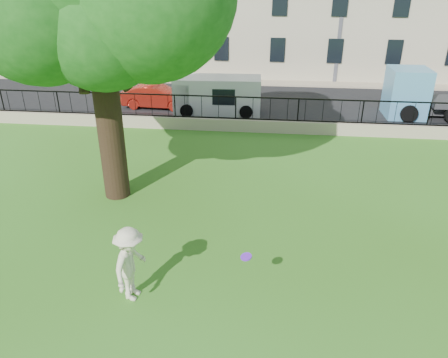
# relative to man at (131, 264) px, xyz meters

# --- Properties ---
(ground) EXTENTS (120.00, 120.00, 0.00)m
(ground) POSITION_rel_man_xyz_m (1.40, 0.35, -0.97)
(ground) COLOR #356518
(ground) RESTS_ON ground
(retaining_wall) EXTENTS (50.00, 0.40, 0.60)m
(retaining_wall) POSITION_rel_man_xyz_m (1.40, 12.35, -0.67)
(retaining_wall) COLOR tan
(retaining_wall) RESTS_ON ground
(iron_railing) EXTENTS (50.00, 0.05, 1.13)m
(iron_railing) POSITION_rel_man_xyz_m (1.40, 12.35, 0.18)
(iron_railing) COLOR black
(iron_railing) RESTS_ON retaining_wall
(street) EXTENTS (60.00, 9.00, 0.01)m
(street) POSITION_rel_man_xyz_m (1.40, 17.05, -0.96)
(street) COLOR black
(street) RESTS_ON ground
(sidewalk) EXTENTS (60.00, 1.40, 0.12)m
(sidewalk) POSITION_rel_man_xyz_m (1.40, 22.25, -0.91)
(sidewalk) COLOR tan
(sidewalk) RESTS_ON ground
(man) EXTENTS (0.91, 1.35, 1.94)m
(man) POSITION_rel_man_xyz_m (0.00, 0.00, 0.00)
(man) COLOR beige
(man) RESTS_ON ground
(frisbee) EXTENTS (0.34, 0.35, 0.12)m
(frisbee) POSITION_rel_man_xyz_m (2.71, 0.29, 0.22)
(frisbee) COLOR #6C24D0
(red_sedan) EXTENTS (4.06, 1.60, 1.32)m
(red_sedan) POSITION_rel_man_xyz_m (-3.39, 15.75, -0.31)
(red_sedan) COLOR #B02115
(red_sedan) RESTS_ON street
(white_van) EXTENTS (4.77, 2.03, 1.97)m
(white_van) POSITION_rel_man_xyz_m (0.15, 15.22, 0.02)
(white_van) COLOR silver
(white_van) RESTS_ON street
(blue_truck) EXTENTS (6.12, 2.23, 2.56)m
(blue_truck) POSITION_rel_man_xyz_m (12.27, 15.75, 0.31)
(blue_truck) COLOR #5AA2D4
(blue_truck) RESTS_ON street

